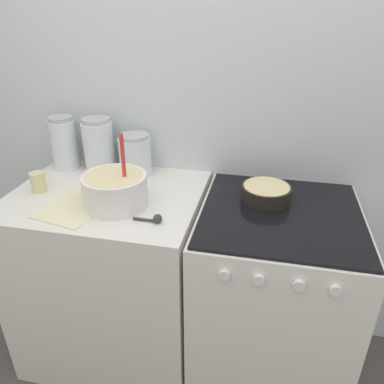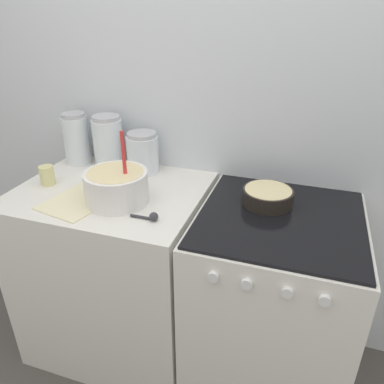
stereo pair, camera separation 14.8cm
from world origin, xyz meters
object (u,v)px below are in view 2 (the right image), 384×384
(mixing_bowl, at_px, (116,185))
(storage_jar_left, at_px, (77,142))
(tin_can, at_px, (47,175))
(stove, at_px, (270,304))
(storage_jar_middle, at_px, (109,146))
(storage_jar_right, at_px, (143,155))
(baking_pan, at_px, (268,196))

(mixing_bowl, height_order, storage_jar_left, mixing_bowl)
(tin_can, bearing_deg, stove, 2.17)
(storage_jar_middle, bearing_deg, storage_jar_right, 0.00)
(mixing_bowl, relative_size, storage_jar_left, 1.19)
(mixing_bowl, xyz_separation_m, storage_jar_left, (-0.41, 0.33, 0.04))
(baking_pan, height_order, storage_jar_middle, storage_jar_middle)
(storage_jar_left, xyz_separation_m, tin_can, (0.02, -0.28, -0.07))
(storage_jar_left, height_order, storage_jar_right, storage_jar_left)
(storage_jar_left, height_order, tin_can, storage_jar_left)
(storage_jar_right, bearing_deg, baking_pan, -13.11)
(storage_jar_middle, bearing_deg, storage_jar_left, 180.00)
(mixing_bowl, bearing_deg, storage_jar_right, 95.41)
(stove, relative_size, mixing_bowl, 2.92)
(stove, bearing_deg, storage_jar_middle, 165.05)
(storage_jar_middle, bearing_deg, stove, -14.95)
(storage_jar_right, bearing_deg, stove, -18.66)
(storage_jar_middle, height_order, storage_jar_right, storage_jar_middle)
(baking_pan, relative_size, storage_jar_middle, 0.79)
(storage_jar_left, xyz_separation_m, storage_jar_right, (0.38, 0.00, -0.03))
(stove, xyz_separation_m, tin_can, (-1.08, -0.04, 0.51))
(storage_jar_left, bearing_deg, storage_jar_middle, 0.00)
(storage_jar_middle, relative_size, tin_can, 2.96)
(storage_jar_left, relative_size, storage_jar_middle, 0.99)
(stove, relative_size, storage_jar_middle, 3.43)
(baking_pan, distance_m, storage_jar_middle, 0.85)
(mixing_bowl, distance_m, storage_jar_middle, 0.40)
(stove, relative_size, tin_can, 10.17)
(mixing_bowl, height_order, baking_pan, mixing_bowl)
(storage_jar_right, bearing_deg, storage_jar_middle, 180.00)
(stove, bearing_deg, mixing_bowl, -172.54)
(mixing_bowl, bearing_deg, storage_jar_middle, 123.66)
(storage_jar_middle, height_order, tin_can, storage_jar_middle)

